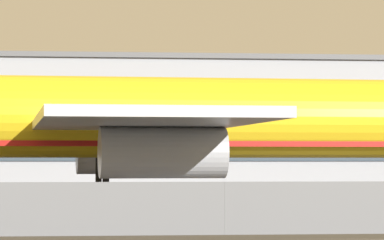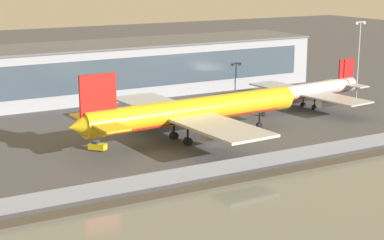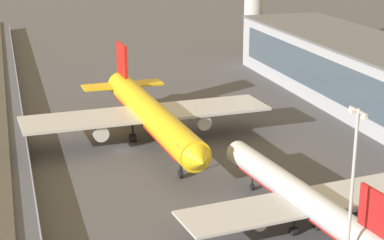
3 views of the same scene
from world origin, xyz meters
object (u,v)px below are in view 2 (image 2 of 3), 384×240
Objects in this scene: passenger_jet_silver at (304,92)px; apron_light_mast_apron_west at (358,58)px; cargo_jet_yellow at (191,112)px; ops_van at (266,99)px; baggage_tug at (97,146)px.

passenger_jet_silver is 16.84m from apron_light_mast_apron_west.
apron_light_mast_apron_west is (52.15, 9.57, 5.76)m from cargo_jet_yellow.
ops_van is at bearing 32.38° from cargo_jet_yellow.
passenger_jet_silver is 10.82m from ops_van.
baggage_tug is (-18.62, 2.30, -4.88)m from cargo_jet_yellow.
passenger_jet_silver is at bearing 9.20° from baggage_tug.
cargo_jet_yellow is at bearing -7.03° from baggage_tug.
baggage_tug is 54.84m from ops_van.
baggage_tug is 71.94m from apron_light_mast_apron_west.
baggage_tug is at bearing -170.80° from passenger_jet_silver.
passenger_jet_silver is 56.51m from baggage_tug.
cargo_jet_yellow reaches higher than passenger_jet_silver.
ops_van is (-4.11, 9.59, -2.88)m from passenger_jet_silver.
apron_light_mast_apron_west is (70.77, 7.28, 10.64)m from baggage_tug.
cargo_jet_yellow is 19.39m from baggage_tug.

